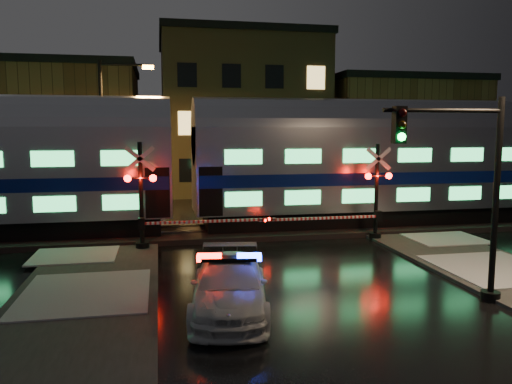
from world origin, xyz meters
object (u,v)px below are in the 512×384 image
streetlight (108,130)px  traffic_light (468,196)px  police_car (229,286)px  crossing_signal_left (150,206)px  crossing_signal_right (369,201)px

streetlight → traffic_light: bearing=-54.1°
police_car → streetlight: streetlight is taller
crossing_signal_left → traffic_light: bearing=-43.0°
crossing_signal_left → traffic_light: 11.55m
crossing_signal_left → traffic_light: size_ratio=1.08×
police_car → crossing_signal_right: bearing=54.4°
police_car → crossing_signal_left: 7.58m
crossing_signal_left → police_car: bearing=-73.9°
traffic_light → police_car: bearing=175.6°
traffic_light → crossing_signal_left: bearing=138.2°
crossing_signal_right → streetlight: (-11.22, 6.69, 3.00)m
crossing_signal_right → traffic_light: (-0.69, -7.84, 1.25)m
police_car → traffic_light: (6.31, -0.63, 2.27)m
traffic_light → streetlight: 18.03m
crossing_signal_right → crossing_signal_left: bearing=180.0°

